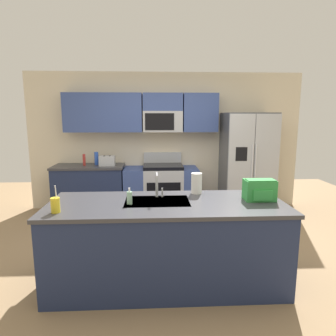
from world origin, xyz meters
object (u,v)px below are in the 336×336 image
(refrigerator, at_px, (247,163))
(range_oven, at_px, (161,189))
(bottle_blue, at_px, (96,158))
(toaster, at_px, (107,161))
(pepper_mill, at_px, (84,160))
(backpack, at_px, (260,189))
(soap_dispenser, at_px, (130,198))
(paper_towel_roll, at_px, (197,183))
(sink_faucet, at_px, (157,183))
(drink_cup_yellow, at_px, (55,205))

(refrigerator, bearing_deg, range_oven, 177.42)
(bottle_blue, bearing_deg, toaster, -26.35)
(pepper_mill, xyz_separation_m, backpack, (2.39, -2.39, 0.01))
(refrigerator, relative_size, soap_dispenser, 10.88)
(toaster, bearing_deg, paper_towel_roll, -56.56)
(bottle_blue, distance_m, sink_faucet, 2.53)
(drink_cup_yellow, height_order, soap_dispenser, drink_cup_yellow)
(refrigerator, relative_size, backpack, 5.78)
(range_oven, bearing_deg, drink_cup_yellow, -111.48)
(bottle_blue, height_order, sink_faucet, sink_faucet)
(toaster, xyz_separation_m, paper_towel_roll, (1.34, -2.02, 0.03))
(range_oven, height_order, backpack, backpack)
(paper_towel_roll, bearing_deg, toaster, 123.44)
(drink_cup_yellow, bearing_deg, sink_faucet, 26.10)
(range_oven, relative_size, pepper_mill, 6.56)
(refrigerator, distance_m, toaster, 2.57)
(refrigerator, relative_size, paper_towel_roll, 7.71)
(refrigerator, height_order, sink_faucet, refrigerator)
(range_oven, xyz_separation_m, soap_dispenser, (-0.39, -2.46, 0.53))
(refrigerator, relative_size, sink_faucet, 6.56)
(bottle_blue, relative_size, soap_dispenser, 1.40)
(drink_cup_yellow, bearing_deg, pepper_mill, 97.13)
(range_oven, bearing_deg, sink_faucet, -92.64)
(range_oven, bearing_deg, pepper_mill, -179.90)
(backpack, bearing_deg, paper_towel_roll, 153.57)
(soap_dispenser, height_order, paper_towel_roll, paper_towel_roll)
(refrigerator, bearing_deg, drink_cup_yellow, -135.30)
(toaster, bearing_deg, refrigerator, -0.43)
(drink_cup_yellow, xyz_separation_m, paper_towel_roll, (1.42, 0.63, 0.05))
(pepper_mill, relative_size, drink_cup_yellow, 0.79)
(drink_cup_yellow, height_order, paper_towel_roll, drink_cup_yellow)
(refrigerator, distance_m, backpack, 2.40)
(range_oven, distance_m, toaster, 1.12)
(refrigerator, xyz_separation_m, pepper_mill, (-3.00, 0.07, 0.08))
(pepper_mill, xyz_separation_m, drink_cup_yellow, (0.34, -2.70, -0.03))
(sink_faucet, bearing_deg, soap_dispenser, -141.30)
(refrigerator, height_order, bottle_blue, refrigerator)
(sink_faucet, xyz_separation_m, soap_dispenser, (-0.29, -0.23, -0.10))
(drink_cup_yellow, bearing_deg, range_oven, 68.52)
(refrigerator, distance_m, drink_cup_yellow, 3.74)
(toaster, xyz_separation_m, soap_dispenser, (0.59, -2.41, -0.02))
(range_oven, relative_size, refrigerator, 0.74)
(pepper_mill, xyz_separation_m, soap_dispenser, (1.01, -2.46, -0.04))
(toaster, bearing_deg, pepper_mill, 173.23)
(toaster, height_order, backpack, backpack)
(range_oven, bearing_deg, soap_dispenser, -99.05)
(range_oven, xyz_separation_m, drink_cup_yellow, (-1.06, -2.70, 0.53))
(pepper_mill, height_order, soap_dispenser, pepper_mill)
(refrigerator, xyz_separation_m, soap_dispenser, (-1.99, -2.39, 0.04))
(paper_towel_roll, bearing_deg, refrigerator, 58.26)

